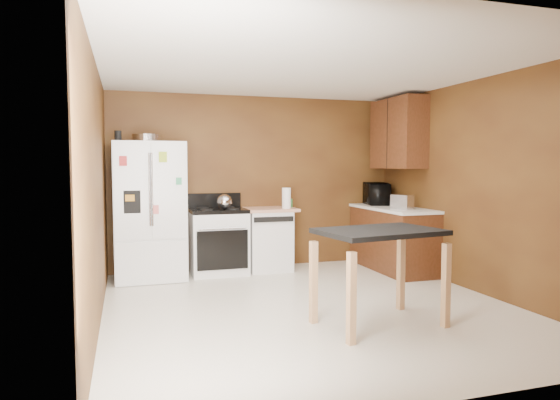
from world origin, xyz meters
name	(u,v)px	position (x,y,z in m)	size (l,w,h in m)	color
floor	(311,307)	(0.00, 0.00, 0.00)	(4.50, 4.50, 0.00)	silver
ceiling	(312,67)	(0.00, 0.00, 2.50)	(4.50, 4.50, 0.00)	white
wall_back	(257,182)	(0.00, 2.25, 1.25)	(4.20, 4.20, 0.00)	brown
wall_front	(442,206)	(0.00, -2.25, 1.25)	(4.20, 4.20, 0.00)	brown
wall_left	(97,192)	(-2.10, 0.00, 1.25)	(4.50, 4.50, 0.00)	brown
wall_right	(480,187)	(2.10, 0.00, 1.25)	(4.50, 4.50, 0.00)	brown
roasting_pan	(147,138)	(-1.57, 1.86, 1.85)	(0.38, 0.38, 0.10)	silver
pen_cup	(118,136)	(-1.93, 1.73, 1.86)	(0.09, 0.09, 0.13)	black
kettle	(224,202)	(-0.57, 1.79, 1.00)	(0.21, 0.21, 0.21)	silver
paper_towel	(286,198)	(0.31, 1.80, 1.04)	(0.13, 0.13, 0.29)	white
green_canister	(289,203)	(0.42, 2.03, 0.95)	(0.11, 0.11, 0.12)	green
toaster	(402,202)	(1.74, 1.11, 1.00)	(0.17, 0.27, 0.20)	silver
microwave	(376,195)	(1.80, 1.95, 1.05)	(0.54, 0.37, 0.30)	black
refrigerator	(150,211)	(-1.55, 1.86, 0.90)	(0.90, 0.80, 1.80)	white
gas_range	(218,240)	(-0.64, 1.92, 0.46)	(0.76, 0.68, 1.10)	white
dishwasher	(268,238)	(0.08, 1.95, 0.45)	(0.78, 0.63, 0.89)	white
right_cabinets	(394,206)	(1.84, 1.48, 0.91)	(0.63, 1.58, 2.45)	#5C2C19
island	(379,245)	(0.40, -0.74, 0.76)	(1.19, 0.88, 0.91)	black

